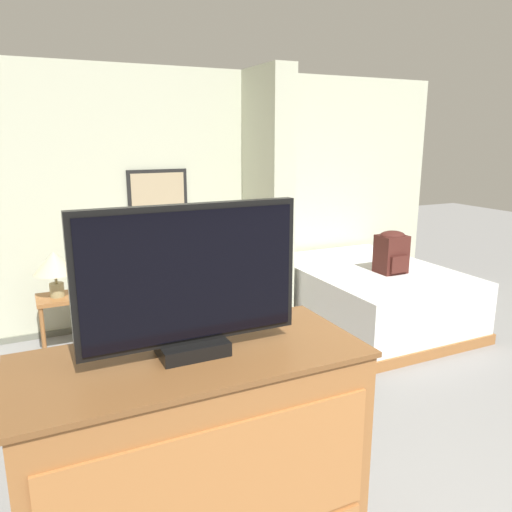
{
  "coord_description": "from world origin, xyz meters",
  "views": [
    {
      "loc": [
        -1.53,
        -0.69,
        1.93
      ],
      "look_at": [
        0.04,
        2.61,
        1.05
      ],
      "focal_mm": 35.0,
      "sensor_mm": 36.0,
      "label": 1
    }
  ],
  "objects_px": {
    "coffee_table": "(204,336)",
    "couch": "(173,302)",
    "bed": "(369,294)",
    "tv": "(190,282)",
    "table_lamp": "(54,264)",
    "backpack": "(392,251)",
    "tv_dresser": "(197,496)"
  },
  "relations": [
    {
      "from": "table_lamp",
      "to": "backpack",
      "type": "xyz_separation_m",
      "value": [
        3.07,
        -0.8,
        -0.02
      ]
    },
    {
      "from": "tv_dresser",
      "to": "backpack",
      "type": "relative_size",
      "value": 2.93
    },
    {
      "from": "table_lamp",
      "to": "tv_dresser",
      "type": "bearing_deg",
      "value": -84.63
    },
    {
      "from": "coffee_table",
      "to": "backpack",
      "type": "distance_m",
      "value": 2.1
    },
    {
      "from": "coffee_table",
      "to": "tv",
      "type": "relative_size",
      "value": 0.85
    },
    {
      "from": "tv",
      "to": "tv_dresser",
      "type": "bearing_deg",
      "value": -90.0
    },
    {
      "from": "couch",
      "to": "bed",
      "type": "relative_size",
      "value": 0.9
    },
    {
      "from": "backpack",
      "to": "tv",
      "type": "bearing_deg",
      "value": -141.82
    },
    {
      "from": "bed",
      "to": "backpack",
      "type": "relative_size",
      "value": 4.65
    },
    {
      "from": "table_lamp",
      "to": "backpack",
      "type": "bearing_deg",
      "value": -14.57
    },
    {
      "from": "couch",
      "to": "coffee_table",
      "type": "relative_size",
      "value": 2.64
    },
    {
      "from": "coffee_table",
      "to": "table_lamp",
      "type": "bearing_deg",
      "value": 136.5
    },
    {
      "from": "coffee_table",
      "to": "bed",
      "type": "bearing_deg",
      "value": 11.74
    },
    {
      "from": "couch",
      "to": "table_lamp",
      "type": "bearing_deg",
      "value": -177.68
    },
    {
      "from": "tv_dresser",
      "to": "tv",
      "type": "xyz_separation_m",
      "value": [
        0.0,
        0.0,
        0.86
      ]
    },
    {
      "from": "couch",
      "to": "table_lamp",
      "type": "height_order",
      "value": "table_lamp"
    },
    {
      "from": "tv_dresser",
      "to": "tv",
      "type": "bearing_deg",
      "value": 90.0
    },
    {
      "from": "backpack",
      "to": "coffee_table",
      "type": "bearing_deg",
      "value": -175.13
    },
    {
      "from": "couch",
      "to": "bed",
      "type": "bearing_deg",
      "value": -17.22
    },
    {
      "from": "tv",
      "to": "backpack",
      "type": "bearing_deg",
      "value": 38.18
    },
    {
      "from": "bed",
      "to": "tv",
      "type": "bearing_deg",
      "value": -138.27
    },
    {
      "from": "table_lamp",
      "to": "backpack",
      "type": "relative_size",
      "value": 0.97
    },
    {
      "from": "coffee_table",
      "to": "tv_dresser",
      "type": "distance_m",
      "value": 2.16
    },
    {
      "from": "coffee_table",
      "to": "table_lamp",
      "type": "distance_m",
      "value": 1.49
    },
    {
      "from": "table_lamp",
      "to": "bed",
      "type": "relative_size",
      "value": 0.21
    },
    {
      "from": "coffee_table",
      "to": "couch",
      "type": "bearing_deg",
      "value": 88.0
    },
    {
      "from": "couch",
      "to": "backpack",
      "type": "relative_size",
      "value": 4.17
    },
    {
      "from": "tv_dresser",
      "to": "tv",
      "type": "height_order",
      "value": "tv"
    },
    {
      "from": "backpack",
      "to": "couch",
      "type": "bearing_deg",
      "value": 157.3
    },
    {
      "from": "couch",
      "to": "tv_dresser",
      "type": "distance_m",
      "value": 3.14
    },
    {
      "from": "couch",
      "to": "tv_dresser",
      "type": "xyz_separation_m",
      "value": [
        -0.78,
        -3.03,
        0.27
      ]
    },
    {
      "from": "couch",
      "to": "tv_dresser",
      "type": "relative_size",
      "value": 1.42
    }
  ]
}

